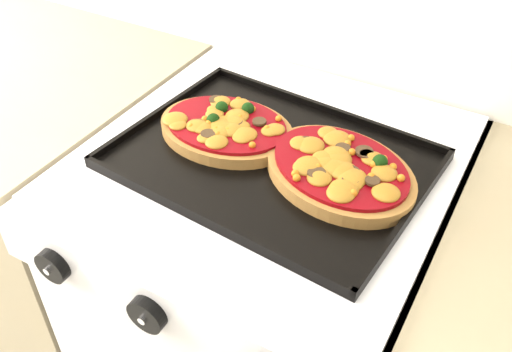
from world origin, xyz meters
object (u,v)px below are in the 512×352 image
Objects in this scene: stove at (268,320)px; baking_tray at (271,158)px; pizza_left at (226,127)px; pizza_right at (340,169)px.

stove is 0.47m from baking_tray.
pizza_right is (0.21, -0.01, 0.00)m from pizza_left.
stove is 1.89× the size of baking_tray.
baking_tray is at bearing -62.62° from stove.
stove is 3.60× the size of pizza_right.
baking_tray is 2.04× the size of pizza_left.
pizza_left is 0.93× the size of pizza_right.
pizza_left is at bearing -177.57° from stove.
pizza_right is at bearing 9.27° from baking_tray.
stove is at bearing 173.57° from pizza_right.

